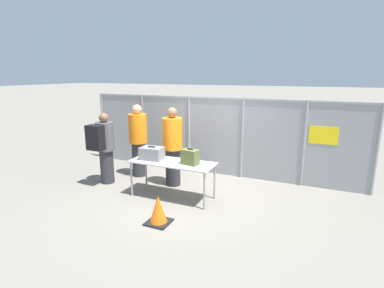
{
  "coord_description": "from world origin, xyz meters",
  "views": [
    {
      "loc": [
        2.54,
        -5.31,
        2.57
      ],
      "look_at": [
        -0.08,
        0.55,
        1.05
      ],
      "focal_mm": 28.0,
      "sensor_mm": 36.0,
      "label": 1
    }
  ],
  "objects_px": {
    "suitcase_grey": "(152,153)",
    "security_worker_far": "(138,140)",
    "security_worker_near": "(173,146)",
    "traveler_hooded": "(104,146)",
    "suitcase_olive": "(190,157)",
    "inspection_table": "(172,165)",
    "utility_trailer": "(275,142)",
    "traffic_cone": "(158,211)"
  },
  "relations": [
    {
      "from": "traveler_hooded",
      "to": "security_worker_near",
      "type": "relative_size",
      "value": 0.92
    },
    {
      "from": "suitcase_olive",
      "to": "security_worker_far",
      "type": "bearing_deg",
      "value": 153.95
    },
    {
      "from": "security_worker_near",
      "to": "traffic_cone",
      "type": "relative_size",
      "value": 3.58
    },
    {
      "from": "suitcase_grey",
      "to": "utility_trailer",
      "type": "xyz_separation_m",
      "value": [
        1.9,
        4.3,
        -0.48
      ]
    },
    {
      "from": "traveler_hooded",
      "to": "inspection_table",
      "type": "bearing_deg",
      "value": -15.91
    },
    {
      "from": "security_worker_near",
      "to": "security_worker_far",
      "type": "relative_size",
      "value": 1.0
    },
    {
      "from": "suitcase_olive",
      "to": "traveler_hooded",
      "type": "height_order",
      "value": "traveler_hooded"
    },
    {
      "from": "inspection_table",
      "to": "security_worker_far",
      "type": "xyz_separation_m",
      "value": [
        -1.43,
        0.89,
        0.23
      ]
    },
    {
      "from": "traveler_hooded",
      "to": "security_worker_far",
      "type": "height_order",
      "value": "security_worker_far"
    },
    {
      "from": "suitcase_olive",
      "to": "traffic_cone",
      "type": "relative_size",
      "value": 0.73
    },
    {
      "from": "inspection_table",
      "to": "traffic_cone",
      "type": "height_order",
      "value": "inspection_table"
    },
    {
      "from": "suitcase_olive",
      "to": "security_worker_near",
      "type": "bearing_deg",
      "value": 138.2
    },
    {
      "from": "inspection_table",
      "to": "suitcase_olive",
      "type": "xyz_separation_m",
      "value": [
        0.41,
        -0.01,
        0.22
      ]
    },
    {
      "from": "traveler_hooded",
      "to": "security_worker_near",
      "type": "distance_m",
      "value": 1.62
    },
    {
      "from": "utility_trailer",
      "to": "suitcase_grey",
      "type": "bearing_deg",
      "value": -113.86
    },
    {
      "from": "suitcase_olive",
      "to": "utility_trailer",
      "type": "xyz_separation_m",
      "value": [
        1.01,
        4.31,
        -0.51
      ]
    },
    {
      "from": "security_worker_far",
      "to": "suitcase_olive",
      "type": "bearing_deg",
      "value": 127.78
    },
    {
      "from": "security_worker_far",
      "to": "traffic_cone",
      "type": "bearing_deg",
      "value": 104.71
    },
    {
      "from": "security_worker_near",
      "to": "utility_trailer",
      "type": "relative_size",
      "value": 0.41
    },
    {
      "from": "suitcase_olive",
      "to": "security_worker_near",
      "type": "xyz_separation_m",
      "value": [
        -0.74,
        0.66,
        0.01
      ]
    },
    {
      "from": "security_worker_near",
      "to": "suitcase_olive",
      "type": "bearing_deg",
      "value": 131.01
    },
    {
      "from": "suitcase_olive",
      "to": "utility_trailer",
      "type": "bearing_deg",
      "value": 76.84
    },
    {
      "from": "traveler_hooded",
      "to": "security_worker_far",
      "type": "bearing_deg",
      "value": 49.64
    },
    {
      "from": "inspection_table",
      "to": "traveler_hooded",
      "type": "bearing_deg",
      "value": 177.31
    },
    {
      "from": "security_worker_far",
      "to": "suitcase_grey",
      "type": "bearing_deg",
      "value": 110.4
    },
    {
      "from": "traveler_hooded",
      "to": "security_worker_near",
      "type": "bearing_deg",
      "value": 7.28
    },
    {
      "from": "suitcase_grey",
      "to": "security_worker_far",
      "type": "bearing_deg",
      "value": 136.57
    },
    {
      "from": "inspection_table",
      "to": "utility_trailer",
      "type": "height_order",
      "value": "inspection_table"
    },
    {
      "from": "security_worker_near",
      "to": "security_worker_far",
      "type": "xyz_separation_m",
      "value": [
        -1.1,
        0.24,
        -0.0
      ]
    },
    {
      "from": "security_worker_near",
      "to": "utility_trailer",
      "type": "distance_m",
      "value": 4.08
    },
    {
      "from": "traveler_hooded",
      "to": "utility_trailer",
      "type": "bearing_deg",
      "value": 39.02
    },
    {
      "from": "inspection_table",
      "to": "suitcase_olive",
      "type": "relative_size",
      "value": 4.81
    },
    {
      "from": "suitcase_grey",
      "to": "suitcase_olive",
      "type": "distance_m",
      "value": 0.9
    },
    {
      "from": "inspection_table",
      "to": "utility_trailer",
      "type": "relative_size",
      "value": 0.41
    },
    {
      "from": "utility_trailer",
      "to": "traffic_cone",
      "type": "relative_size",
      "value": 8.64
    },
    {
      "from": "security_worker_near",
      "to": "traffic_cone",
      "type": "distance_m",
      "value": 2.0
    },
    {
      "from": "security_worker_far",
      "to": "security_worker_near",
      "type": "bearing_deg",
      "value": 141.62
    },
    {
      "from": "suitcase_grey",
      "to": "traveler_hooded",
      "type": "xyz_separation_m",
      "value": [
        -1.36,
        0.09,
        0.01
      ]
    },
    {
      "from": "inspection_table",
      "to": "security_worker_near",
      "type": "relative_size",
      "value": 0.98
    },
    {
      "from": "suitcase_olive",
      "to": "utility_trailer",
      "type": "height_order",
      "value": "suitcase_olive"
    },
    {
      "from": "inspection_table",
      "to": "traffic_cone",
      "type": "distance_m",
      "value": 1.25
    },
    {
      "from": "security_worker_far",
      "to": "utility_trailer",
      "type": "distance_m",
      "value": 4.47
    }
  ]
}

